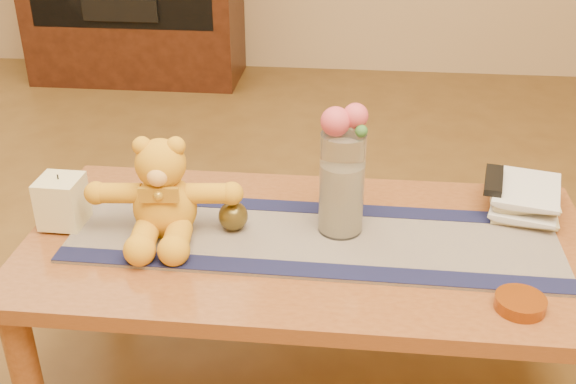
# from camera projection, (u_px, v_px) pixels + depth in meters

# --- Properties ---
(floor) EXTENTS (5.50, 5.50, 0.00)m
(floor) POSITION_uv_depth(u_px,v_px,m) (306.00, 377.00, 1.93)
(floor) COLOR brown
(floor) RESTS_ON ground
(coffee_table_top) EXTENTS (1.40, 0.70, 0.04)m
(coffee_table_top) POSITION_uv_depth(u_px,v_px,m) (308.00, 246.00, 1.73)
(coffee_table_top) COLOR brown
(coffee_table_top) RESTS_ON floor
(table_leg_fl) EXTENTS (0.07, 0.07, 0.41)m
(table_leg_fl) POSITION_uv_depth(u_px,v_px,m) (27.00, 377.00, 1.64)
(table_leg_fl) COLOR brown
(table_leg_fl) RESTS_ON floor
(table_leg_bl) EXTENTS (0.07, 0.07, 0.41)m
(table_leg_bl) POSITION_uv_depth(u_px,v_px,m) (108.00, 246.00, 2.15)
(table_leg_bl) COLOR brown
(table_leg_bl) RESTS_ON floor
(table_leg_br) EXTENTS (0.07, 0.07, 0.41)m
(table_leg_br) POSITION_uv_depth(u_px,v_px,m) (533.00, 270.00, 2.03)
(table_leg_br) COLOR brown
(table_leg_br) RESTS_ON floor
(persian_runner) EXTENTS (1.20, 0.36, 0.01)m
(persian_runner) POSITION_uv_depth(u_px,v_px,m) (313.00, 238.00, 1.71)
(persian_runner) COLOR #1E1742
(persian_runner) RESTS_ON coffee_table_top
(runner_border_near) EXTENTS (1.20, 0.07, 0.00)m
(runner_border_near) POSITION_uv_depth(u_px,v_px,m) (308.00, 270.00, 1.59)
(runner_border_near) COLOR #121437
(runner_border_near) RESTS_ON persian_runner
(runner_border_far) EXTENTS (1.20, 0.07, 0.00)m
(runner_border_far) POSITION_uv_depth(u_px,v_px,m) (317.00, 208.00, 1.84)
(runner_border_far) COLOR #121437
(runner_border_far) RESTS_ON persian_runner
(teddy_bear) EXTENTS (0.38, 0.33, 0.24)m
(teddy_bear) POSITION_uv_depth(u_px,v_px,m) (163.00, 188.00, 1.68)
(teddy_bear) COLOR gold
(teddy_bear) RESTS_ON persian_runner
(pillar_candle) EXTENTS (0.11, 0.11, 0.13)m
(pillar_candle) POSITION_uv_depth(u_px,v_px,m) (62.00, 201.00, 1.74)
(pillar_candle) COLOR beige
(pillar_candle) RESTS_ON persian_runner
(candle_wick) EXTENTS (0.00, 0.00, 0.01)m
(candle_wick) POSITION_uv_depth(u_px,v_px,m) (58.00, 177.00, 1.71)
(candle_wick) COLOR black
(candle_wick) RESTS_ON pillar_candle
(glass_vase) EXTENTS (0.11, 0.11, 0.26)m
(glass_vase) POSITION_uv_depth(u_px,v_px,m) (342.00, 184.00, 1.68)
(glass_vase) COLOR silver
(glass_vase) RESTS_ON persian_runner
(potpourri_fill) EXTENTS (0.09, 0.09, 0.18)m
(potpourri_fill) POSITION_uv_depth(u_px,v_px,m) (341.00, 198.00, 1.70)
(potpourri_fill) COLOR beige
(potpourri_fill) RESTS_ON glass_vase
(rose_left) EXTENTS (0.07, 0.07, 0.07)m
(rose_left) POSITION_uv_depth(u_px,v_px,m) (336.00, 122.00, 1.60)
(rose_left) COLOR #C74654
(rose_left) RESTS_ON glass_vase
(rose_right) EXTENTS (0.06, 0.06, 0.06)m
(rose_right) POSITION_uv_depth(u_px,v_px,m) (355.00, 116.00, 1.60)
(rose_right) COLOR #C74654
(rose_right) RESTS_ON glass_vase
(blue_flower_back) EXTENTS (0.04, 0.04, 0.04)m
(blue_flower_back) POSITION_uv_depth(u_px,v_px,m) (349.00, 118.00, 1.64)
(blue_flower_back) COLOR #5453B4
(blue_flower_back) RESTS_ON glass_vase
(blue_flower_side) EXTENTS (0.04, 0.04, 0.04)m
(blue_flower_side) POSITION_uv_depth(u_px,v_px,m) (332.00, 122.00, 1.63)
(blue_flower_side) COLOR #5453B4
(blue_flower_side) RESTS_ON glass_vase
(leaf_sprig) EXTENTS (0.03, 0.03, 0.03)m
(leaf_sprig) POSITION_uv_depth(u_px,v_px,m) (361.00, 131.00, 1.59)
(leaf_sprig) COLOR #33662D
(leaf_sprig) RESTS_ON glass_vase
(bronze_ball) EXTENTS (0.09, 0.09, 0.07)m
(bronze_ball) POSITION_uv_depth(u_px,v_px,m) (233.00, 216.00, 1.73)
(bronze_ball) COLOR #52441B
(bronze_ball) RESTS_ON persian_runner
(book_bottom) EXTENTS (0.20, 0.24, 0.02)m
(book_bottom) POSITION_uv_depth(u_px,v_px,m) (490.00, 203.00, 1.86)
(book_bottom) COLOR beige
(book_bottom) RESTS_ON coffee_table_top
(book_lower) EXTENTS (0.22, 0.26, 0.02)m
(book_lower) POSITION_uv_depth(u_px,v_px,m) (493.00, 198.00, 1.85)
(book_lower) COLOR beige
(book_lower) RESTS_ON book_bottom
(book_upper) EXTENTS (0.18, 0.24, 0.02)m
(book_upper) POSITION_uv_depth(u_px,v_px,m) (490.00, 190.00, 1.85)
(book_upper) COLOR beige
(book_upper) RESTS_ON book_lower
(book_top) EXTENTS (0.21, 0.26, 0.02)m
(book_top) POSITION_uv_depth(u_px,v_px,m) (495.00, 185.00, 1.83)
(book_top) COLOR beige
(book_top) RESTS_ON book_upper
(tv_remote) EXTENTS (0.07, 0.17, 0.02)m
(tv_remote) POSITION_uv_depth(u_px,v_px,m) (494.00, 180.00, 1.82)
(tv_remote) COLOR black
(tv_remote) RESTS_ON book_top
(amber_dish) EXTENTS (0.11, 0.11, 0.03)m
(amber_dish) POSITION_uv_depth(u_px,v_px,m) (520.00, 303.00, 1.47)
(amber_dish) COLOR #BF5914
(amber_dish) RESTS_ON coffee_table_top
(stereo_lower) EXTENTS (0.42, 0.28, 0.12)m
(stereo_lower) POSITION_uv_depth(u_px,v_px,m) (127.00, 5.00, 3.88)
(stereo_lower) COLOR black
(stereo_lower) RESTS_ON media_cabinet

